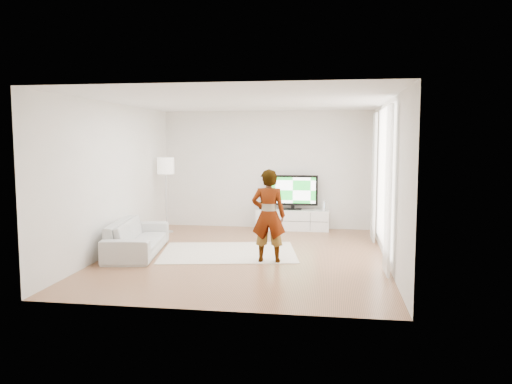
# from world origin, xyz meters

# --- Properties ---
(floor) EXTENTS (6.00, 6.00, 0.00)m
(floor) POSITION_xyz_m (0.00, 0.00, 0.00)
(floor) COLOR #AA714C
(floor) RESTS_ON ground
(ceiling) EXTENTS (6.00, 6.00, 0.00)m
(ceiling) POSITION_xyz_m (0.00, 0.00, 2.80)
(ceiling) COLOR white
(ceiling) RESTS_ON wall_back
(wall_left) EXTENTS (0.02, 6.00, 2.80)m
(wall_left) POSITION_xyz_m (-2.50, 0.00, 1.40)
(wall_left) COLOR white
(wall_left) RESTS_ON floor
(wall_right) EXTENTS (0.02, 6.00, 2.80)m
(wall_right) POSITION_xyz_m (2.50, 0.00, 1.40)
(wall_right) COLOR white
(wall_right) RESTS_ON floor
(wall_back) EXTENTS (5.00, 0.02, 2.80)m
(wall_back) POSITION_xyz_m (0.00, 3.00, 1.40)
(wall_back) COLOR white
(wall_back) RESTS_ON floor
(wall_front) EXTENTS (5.00, 0.02, 2.80)m
(wall_front) POSITION_xyz_m (0.00, -3.00, 1.40)
(wall_front) COLOR white
(wall_front) RESTS_ON floor
(window) EXTENTS (0.01, 2.60, 2.50)m
(window) POSITION_xyz_m (2.48, 0.30, 1.45)
(window) COLOR white
(window) RESTS_ON wall_right
(curtain_near) EXTENTS (0.04, 0.70, 2.60)m
(curtain_near) POSITION_xyz_m (2.40, -1.00, 1.35)
(curtain_near) COLOR white
(curtain_near) RESTS_ON floor
(curtain_far) EXTENTS (0.04, 0.70, 2.60)m
(curtain_far) POSITION_xyz_m (2.40, 1.60, 1.35)
(curtain_far) COLOR white
(curtain_far) RESTS_ON floor
(media_console) EXTENTS (1.70, 0.48, 0.48)m
(media_console) POSITION_xyz_m (0.65, 2.76, 0.24)
(media_console) COLOR white
(media_console) RESTS_ON floor
(television) EXTENTS (1.17, 0.23, 0.81)m
(television) POSITION_xyz_m (0.65, 2.79, 0.92)
(television) COLOR black
(television) RESTS_ON media_console
(game_console) EXTENTS (0.08, 0.17, 0.22)m
(game_console) POSITION_xyz_m (1.39, 2.76, 0.59)
(game_console) COLOR white
(game_console) RESTS_ON media_console
(potted_plant) EXTENTS (0.27, 0.27, 0.39)m
(potted_plant) POSITION_xyz_m (-0.08, 2.77, 0.67)
(potted_plant) COLOR #3F7238
(potted_plant) RESTS_ON media_console
(rug) EXTENTS (2.77, 2.20, 0.01)m
(rug) POSITION_xyz_m (-0.36, 0.18, 0.01)
(rug) COLOR silver
(rug) RESTS_ON floor
(player) EXTENTS (0.60, 0.40, 1.61)m
(player) POSITION_xyz_m (0.47, -0.43, 0.82)
(player) COLOR #334772
(player) RESTS_ON rug
(sofa) EXTENTS (1.15, 2.22, 0.62)m
(sofa) POSITION_xyz_m (-2.04, -0.12, 0.31)
(sofa) COLOR silver
(sofa) RESTS_ON floor
(floor_lamp) EXTENTS (0.38, 0.38, 1.72)m
(floor_lamp) POSITION_xyz_m (-2.20, 2.02, 1.45)
(floor_lamp) COLOR silver
(floor_lamp) RESTS_ON floor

